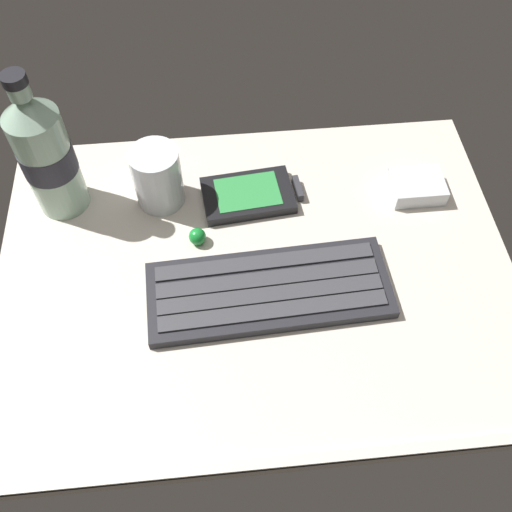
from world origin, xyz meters
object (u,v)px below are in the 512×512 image
trackball_mouse (197,236)px  keyboard (269,290)px  water_bottle (46,154)px  charger_block (417,187)px  juice_cup (158,179)px  handheld_device (253,195)px

trackball_mouse → keyboard: bearing=-46.1°
water_bottle → charger_block: size_ratio=2.97×
juice_cup → trackball_mouse: juice_cup is taller
water_bottle → charger_block: water_bottle is taller
water_bottle → trackball_mouse: 20.97cm
keyboard → water_bottle: bearing=146.7°
charger_block → trackball_mouse: charger_block is taller
charger_block → trackball_mouse: (-29.79, -5.41, -0.10)cm
keyboard → juice_cup: size_ratio=3.47×
handheld_device → juice_cup: size_ratio=1.56×
keyboard → charger_block: charger_block is taller
charger_block → trackball_mouse: size_ratio=3.18×
water_bottle → trackball_mouse: bearing=-25.6°
keyboard → trackball_mouse: (-8.22, 8.53, 0.29)cm
charger_block → juice_cup: bearing=176.2°
charger_block → handheld_device: bearing=177.2°
water_bottle → handheld_device: bearing=-4.3°
handheld_device → trackball_mouse: trackball_mouse is taller
juice_cup → charger_block: bearing=-3.8°
trackball_mouse → charger_block: bearing=10.3°
trackball_mouse → handheld_device: bearing=40.4°
keyboard → water_bottle: (-25.74, 16.92, 8.20)cm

